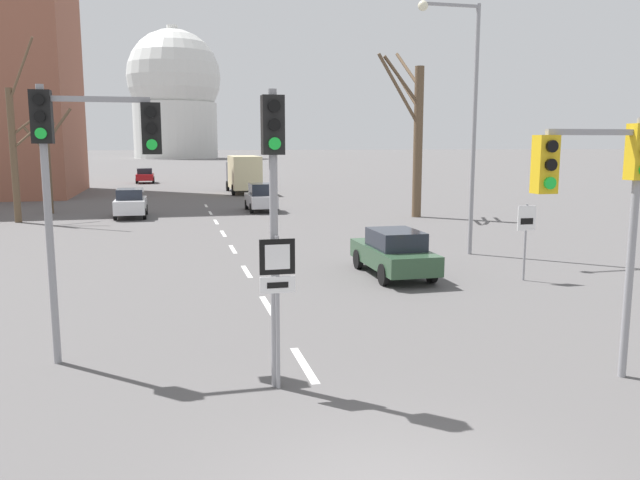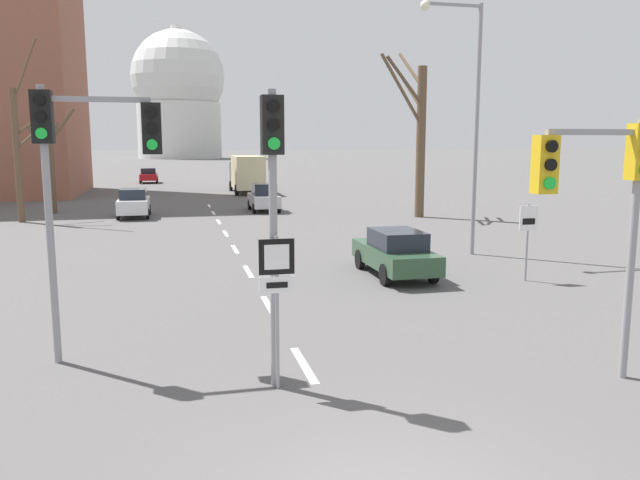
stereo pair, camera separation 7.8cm
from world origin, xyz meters
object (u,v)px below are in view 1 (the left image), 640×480
sedan_far_left (145,175)px  speed_limit_sign (526,229)px  route_sign_post (278,285)px  sedan_near_left (394,252)px  sedan_near_right (131,203)px  sedan_mid_centre (261,198)px  delivery_truck (243,173)px  traffic_signal_near_right (605,184)px  street_lamp_right (465,105)px  traffic_signal_near_left (82,154)px  traffic_signal_centre_tall (273,183)px

sedan_far_left → speed_limit_sign: bearing=-76.0°
route_sign_post → speed_limit_sign: (8.81, 6.68, -0.22)m
sedan_near_left → sedan_near_right: size_ratio=1.05×
sedan_mid_centre → sedan_far_left: size_ratio=1.02×
route_sign_post → sedan_near_left: route_sign_post is taller
sedan_far_left → delivery_truck: (8.61, -15.89, 0.90)m
traffic_signal_near_right → street_lamp_right: (3.45, 12.24, 2.08)m
sedan_near_right → sedan_near_left: bearing=-64.0°
delivery_truck → traffic_signal_near_right: bearing=-88.6°
route_sign_post → sedan_far_left: size_ratio=0.70×
street_lamp_right → speed_limit_sign: bearing=-91.7°
traffic_signal_near_right → sedan_near_right: (-9.38, 27.70, -2.67)m
route_sign_post → street_lamp_right: 14.91m
traffic_signal_near_left → sedan_near_right: (-0.62, 24.52, -3.16)m
sedan_mid_centre → traffic_signal_centre_tall: bearing=-97.8°
traffic_signal_centre_tall → street_lamp_right: size_ratio=0.55×
traffic_signal_near_right → sedan_near_left: size_ratio=1.11×
traffic_signal_near_right → delivery_truck: 43.92m
traffic_signal_near_left → traffic_signal_centre_tall: bearing=-33.4°
traffic_signal_centre_tall → traffic_signal_near_right: size_ratio=1.10×
traffic_signal_near_left → route_sign_post: bearing=-34.8°
sedan_near_left → sedan_near_right: (-9.03, 18.50, 0.06)m
traffic_signal_near_right → speed_limit_sign: 8.50m
sedan_near_right → delivery_truck: bearing=62.8°
traffic_signal_near_right → sedan_mid_centre: bearing=93.3°
speed_limit_sign → sedan_near_left: size_ratio=0.57×
speed_limit_sign → street_lamp_right: 6.12m
sedan_near_left → sedan_near_right: sedan_near_right is taller
street_lamp_right → traffic_signal_centre_tall: bearing=-128.7°
traffic_signal_near_right → sedan_near_left: (-0.35, 9.20, -2.73)m
traffic_signal_near_right → traffic_signal_near_left: 9.33m
delivery_truck → traffic_signal_near_left: bearing=-100.7°
street_lamp_right → sedan_mid_centre: bearing=106.8°
traffic_signal_centre_tall → sedan_near_right: size_ratio=1.28×
sedan_mid_centre → route_sign_post: bearing=-97.7°
traffic_signal_near_left → delivery_truck: size_ratio=0.73×
traffic_signal_centre_tall → traffic_signal_near_left: 3.89m
route_sign_post → sedan_near_right: bearing=98.2°
traffic_signal_near_right → street_lamp_right: bearing=74.3°
sedan_near_right → street_lamp_right: bearing=-50.3°
sedan_far_left → sedan_near_right: bearing=-89.5°
traffic_signal_centre_tall → sedan_near_left: traffic_signal_centre_tall is taller
sedan_mid_centre → sedan_far_left: (-7.98, 30.50, -0.04)m
street_lamp_right → delivery_truck: street_lamp_right is taller
speed_limit_sign → sedan_far_left: speed_limit_sign is taller
traffic_signal_near_right → sedan_near_right: 29.37m
route_sign_post → street_lamp_right: street_lamp_right is taller
traffic_signal_near_right → sedan_mid_centre: (-1.69, 29.26, -2.65)m
traffic_signal_centre_tall → speed_limit_sign: (8.84, 6.54, -1.92)m
traffic_signal_centre_tall → traffic_signal_near_left: traffic_signal_near_left is taller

